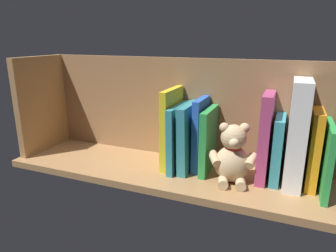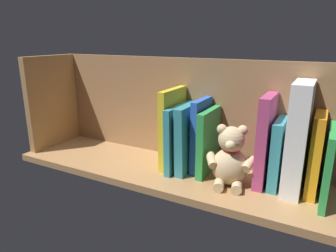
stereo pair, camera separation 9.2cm
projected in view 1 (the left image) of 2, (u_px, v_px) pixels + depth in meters
The scene contains 14 objects.
ground_plane at pixel (168, 171), 96.52cm from camera, with size 102.73×28.32×2.20cm, color #A87A4C.
shelf_back_panel at pixel (181, 109), 102.06cm from camera, with size 102.73×1.50×33.72cm, color #996E47.
shelf_side_divider at pixel (42, 104), 109.36cm from camera, with size 2.40×22.32×33.72cm, color #A87A4C.
book_0 at pixel (326, 159), 79.25cm from camera, with size 1.57×17.79×18.82cm, color green.
book_1 at pixel (314, 149), 82.32cm from camera, with size 2.79×12.49×21.61cm, color orange.
dictionary_thick_white at pixel (297, 134), 81.94cm from camera, with size 4.77×14.42×29.52cm, color white.
book_2 at pixel (278, 149), 85.92cm from camera, with size 2.60×12.72×18.94cm, color teal.
book_3 at pixel (265, 137), 86.07cm from camera, with size 2.87×13.29×25.34cm, color #B23F72.
teddy_bear at pixel (233, 156), 85.53cm from camera, with size 13.73×12.58×17.35cm.
book_4 at pixel (209, 140), 92.16cm from camera, with size 2.11×14.64×19.69cm, color green.
book_5 at pixel (200, 134), 93.84cm from camera, with size 2.05×12.42×22.35cm, color blue.
book_6 at pixel (189, 137), 93.77cm from camera, with size 2.66×15.74×20.61cm, color teal.
book_7 at pixel (179, 137), 94.49cm from camera, with size 1.98×16.85×20.22cm, color teal.
book_8 at pixel (171, 128), 95.60cm from camera, with size 2.11×15.20×24.96cm, color yellow.
Camera 1 is at (-33.43, 82.00, 39.95)cm, focal length 32.37 mm.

